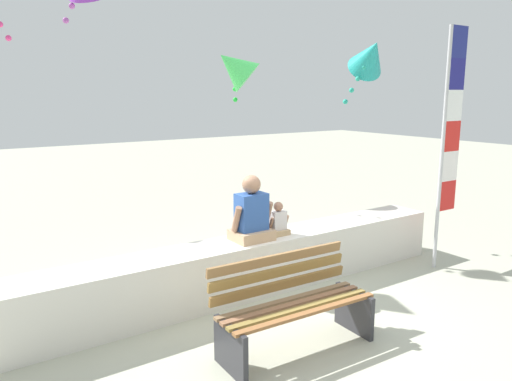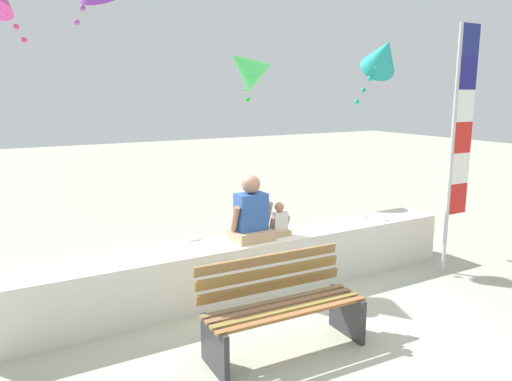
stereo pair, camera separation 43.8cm
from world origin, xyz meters
TOP-DOWN VIEW (x-y plane):
  - ground_plane at (0.00, 0.00)m, footprint 40.00×40.00m
  - seawall_ledge at (0.00, 0.82)m, footprint 5.94×0.60m
  - park_bench at (-0.39, -0.55)m, footprint 1.60×0.66m
  - person_adult at (0.03, 0.79)m, footprint 0.52×0.38m
  - person_child at (0.44, 0.79)m, footprint 0.28×0.20m
  - flag_banner at (2.79, 0.07)m, footprint 0.39×0.05m
  - kite_green at (1.22, 3.08)m, footprint 1.03×0.97m
  - kite_teal at (2.90, 1.67)m, footprint 0.83×0.96m

SIDE VIEW (x-z plane):
  - ground_plane at x=0.00m, z-range 0.00..0.00m
  - seawall_ledge at x=0.00m, z-range 0.00..0.67m
  - park_bench at x=-0.39m, z-range -0.03..0.86m
  - person_child at x=0.44m, z-range 0.62..1.05m
  - person_adult at x=0.03m, z-range 0.58..1.38m
  - flag_banner at x=2.79m, z-range 0.25..3.55m
  - kite_green at x=1.22m, z-range 2.35..3.35m
  - kite_teal at x=2.90m, z-range 2.43..3.59m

